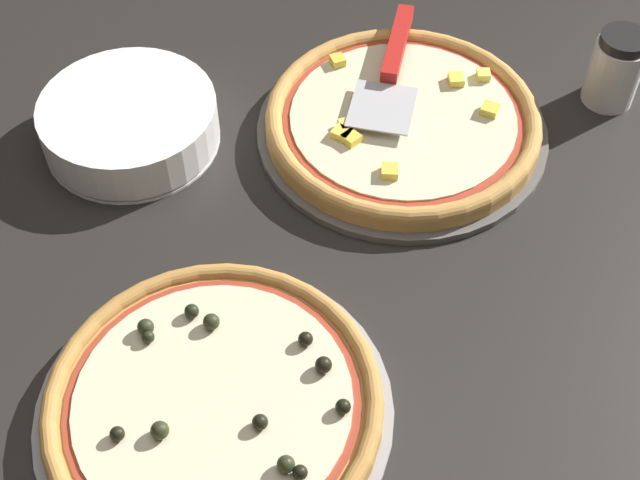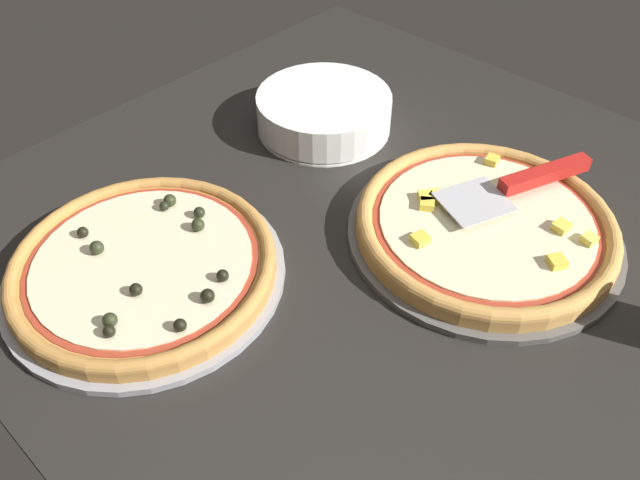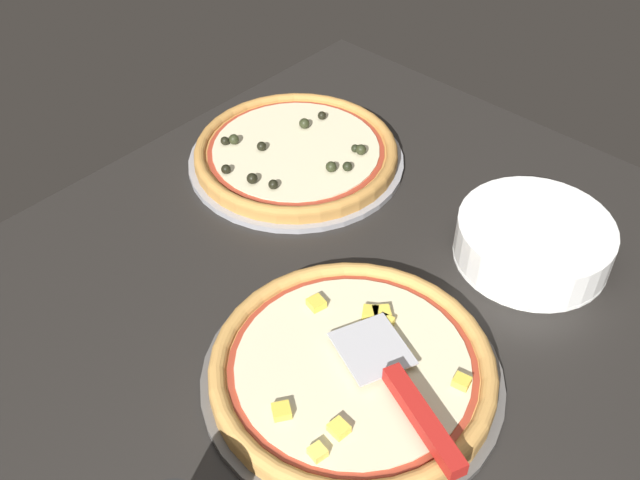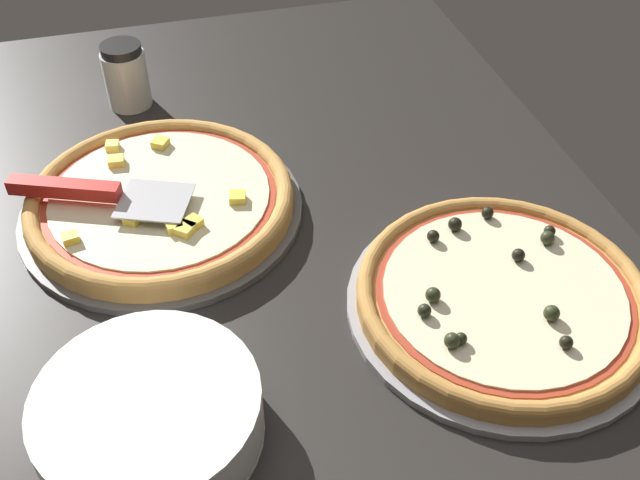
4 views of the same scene
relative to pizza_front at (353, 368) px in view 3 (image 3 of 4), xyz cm
name	(u,v)px [view 3 (image 3 of 4)]	position (x,y,z in cm)	size (l,w,h in cm)	color
ground_plane	(329,333)	(4.91, 8.24, -4.27)	(123.59, 103.82, 3.60)	black
pizza_pan_front	(352,377)	(-0.01, 0.00, -1.97)	(38.13, 38.13, 1.00)	#565451
pizza_front	(353,368)	(0.00, 0.00, 0.00)	(35.84, 35.84, 3.31)	#C68E47
pizza_pan_back	(296,160)	(28.28, 36.83, -1.97)	(36.66, 36.66, 1.00)	#939399
pizza_back	(296,152)	(28.25, 36.82, -0.13)	(34.46, 34.46, 3.89)	#B77F3D
serving_spatula	(411,403)	(-0.90, -9.55, 2.65)	(13.88, 24.18, 2.00)	#B7B7BC
plate_stack	(533,241)	(34.88, -4.81, 0.68)	(22.69, 22.69, 6.30)	white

